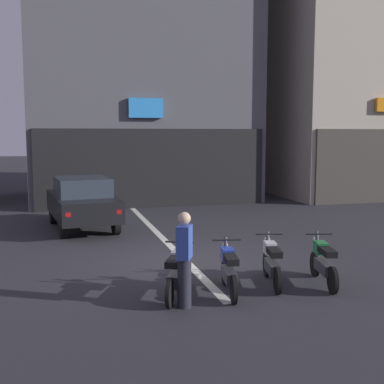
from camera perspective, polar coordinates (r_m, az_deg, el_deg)
name	(u,v)px	position (r m, az deg, el deg)	size (l,w,h in m)	color
ground_plane	(186,262)	(11.61, -0.69, -8.11)	(120.00, 120.00, 0.00)	#2B2B30
lane_centre_line	(143,219)	(17.36, -5.69, -3.15)	(0.20, 18.00, 0.01)	silver
car_black_crossing_near	(82,201)	(15.77, -12.68, -1.05)	(2.22, 4.28, 1.64)	black
motorcycle_silver_row_leftmost	(176,272)	(9.09, -1.84, -9.35)	(0.78, 1.55, 0.98)	black
motorcycle_blue_row_left_mid	(229,270)	(9.30, 4.32, -9.00)	(0.55, 1.65, 0.98)	black
motorcycle_white_row_centre	(272,262)	(9.92, 9.26, -8.06)	(0.58, 1.64, 0.98)	black
motorcycle_green_row_right_mid	(323,262)	(10.15, 15.05, -7.87)	(0.57, 1.64, 0.98)	black
person_by_motorcycles	(184,259)	(8.45, -0.90, -7.81)	(0.36, 0.42, 1.67)	#23232D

